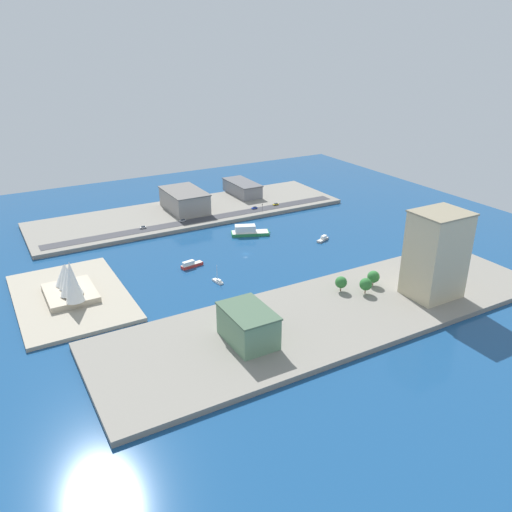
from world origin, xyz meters
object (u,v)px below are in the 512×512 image
traffic_light_waterfront (262,207)px  sailboat_small_white (218,281)px  carpark_squat_concrete (184,200)px  warehouse_low_gray (242,188)px  hatchback_blue (254,208)px  office_block_beige (436,254)px  tugboat_red (191,264)px  ferry_green_doubledeck (248,231)px  van_white (143,227)px  yacht_sleek_gray (323,239)px  opera_landmark (69,282)px  taxi_yellow_cab (276,204)px  terminal_long_green (248,326)px  sedan_silver (183,221)px

traffic_light_waterfront → sailboat_small_white: bearing=137.8°
carpark_squat_concrete → warehouse_low_gray: size_ratio=1.06×
hatchback_blue → office_block_beige: bearing=-176.8°
tugboat_red → warehouse_low_gray: bearing=-40.1°
ferry_green_doubledeck → hatchback_blue: ferry_green_doubledeck is taller
van_white → hatchback_blue: (0.24, -90.53, -0.01)m
yacht_sleek_gray → opera_landmark: size_ratio=0.34×
opera_landmark → office_block_beige: bearing=-119.2°
taxi_yellow_cab → traffic_light_waterfront: traffic_light_waterfront is taller
terminal_long_green → office_block_beige: 106.52m
traffic_light_waterfront → tugboat_red: bearing=126.1°
terminal_long_green → sedan_silver: 167.49m
warehouse_low_gray → traffic_light_waterfront: (-50.20, 9.27, -1.16)m
ferry_green_doubledeck → opera_landmark: 133.16m
sailboat_small_white → yacht_sleek_gray: size_ratio=0.90×
tugboat_red → hatchback_blue: (72.11, -84.26, 2.05)m
sailboat_small_white → traffic_light_waterfront: size_ratio=1.63×
ferry_green_doubledeck → hatchback_blue: 50.18m
tugboat_red → traffic_light_waterfront: size_ratio=2.37×
van_white → warehouse_low_gray: bearing=-68.0°
traffic_light_waterfront → opera_landmark: 172.32m
tugboat_red → sailboat_small_white: bearing=-170.3°
carpark_squat_concrete → office_block_beige: (-197.95, -57.51, 15.14)m
sailboat_small_white → tugboat_red: bearing=9.7°
carpark_squat_concrete → office_block_beige: office_block_beige is taller
ferry_green_doubledeck → traffic_light_waterfront: (31.82, -30.02, 4.34)m
sailboat_small_white → tugboat_red: 27.36m
warehouse_low_gray → hatchback_blue: warehouse_low_gray is taller
office_block_beige → warehouse_low_gray: bearing=-0.4°
terminal_long_green → traffic_light_waterfront: bearing=-32.2°
office_block_beige → taxi_yellow_cab: bearing=-3.3°
hatchback_blue → sedan_silver: bearing=90.5°
sailboat_small_white → office_block_beige: 117.89m
sailboat_small_white → traffic_light_waterfront: sailboat_small_white is taller
sailboat_small_white → tugboat_red: (26.95, 4.63, 0.74)m
tugboat_red → office_block_beige: size_ratio=0.34×
tugboat_red → sedan_silver: bearing=-18.3°
terminal_long_green → van_white: terminal_long_green is taller
office_block_beige → hatchback_blue: (172.19, 9.49, -21.90)m
terminal_long_green → traffic_light_waterfront: 182.69m
ferry_green_doubledeck → office_block_beige: (-130.85, -37.92, 22.85)m
terminal_long_green → hatchback_blue: (164.13, -95.67, -6.89)m
terminal_long_green → traffic_light_waterfront: terminal_long_green is taller
warehouse_low_gray → van_white: 109.42m
hatchback_blue → traffic_light_waterfront: size_ratio=0.72×
van_white → sedan_silver: 29.93m
van_white → taxi_yellow_cab: (0.06, -110.03, -0.07)m
carpark_squat_concrete → taxi_yellow_cab: size_ratio=9.23×
sedan_silver → opera_landmark: bearing=129.9°
sailboat_small_white → tugboat_red: sailboat_small_white is taller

